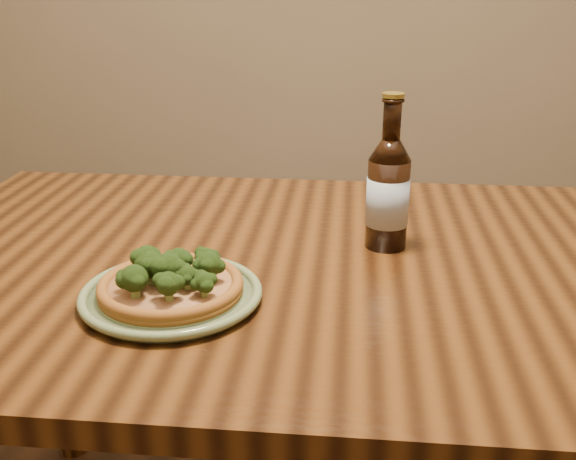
# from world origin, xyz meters

# --- Properties ---
(table) EXTENTS (1.60, 0.90, 0.75)m
(table) POSITION_xyz_m (0.00, 0.10, 0.66)
(table) COLOR #4B2910
(table) RESTS_ON ground
(plate) EXTENTS (0.26, 0.26, 0.02)m
(plate) POSITION_xyz_m (-0.27, -0.07, 0.76)
(plate) COLOR #6C7F57
(plate) RESTS_ON table
(pizza) EXTENTS (0.21, 0.21, 0.07)m
(pizza) POSITION_xyz_m (-0.27, -0.07, 0.78)
(pizza) COLOR brown
(pizza) RESTS_ON plate
(beer_bottle) EXTENTS (0.07, 0.07, 0.26)m
(beer_bottle) POSITION_xyz_m (0.05, 0.17, 0.85)
(beer_bottle) COLOR black
(beer_bottle) RESTS_ON table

